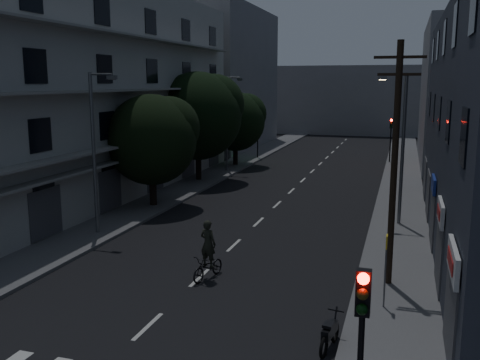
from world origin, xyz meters
The scene contains 21 objects.
ground centered at (0.00, 25.00, 0.00)m, with size 160.00×160.00×0.00m, color black.
sidewalk_left centered at (-7.50, 25.00, 0.07)m, with size 3.00×90.00×0.15m, color #565659.
sidewalk_right centered at (7.50, 25.00, 0.07)m, with size 3.00×90.00×0.15m, color #565659.
lane_markings centered at (0.00, 31.25, 0.01)m, with size 0.15×60.50×0.01m.
building_left centered at (-11.98, 18.00, 6.99)m, with size 7.00×36.00×14.00m.
building_far_left centered at (-12.00, 48.00, 8.00)m, with size 6.00×20.00×16.00m, color slate.
building_far_right centered at (12.00, 42.00, 6.50)m, with size 6.00×20.00×13.00m, color slate.
building_far_end centered at (0.00, 70.00, 5.00)m, with size 24.00×8.00×10.00m, color slate.
tree_near centered at (-7.16, 17.14, 4.42)m, with size 5.54×5.54×6.83m.
tree_mid centered at (-7.69, 26.24, 5.36)m, with size 6.78×6.78×8.34m.
tree_far centered at (-7.24, 34.32, 4.32)m, with size 5.39×5.39×6.66m.
traffic_signal_near centered at (6.92, -2.66, 3.10)m, with size 0.28×0.37×4.10m.
traffic_signal_far_right centered at (6.29, 40.14, 3.10)m, with size 0.28×0.37×4.10m.
traffic_signal_far_left centered at (-6.60, 39.45, 3.10)m, with size 0.28×0.37×4.10m.
street_lamp_left_near centered at (-7.07, 10.66, 4.60)m, with size 1.51×0.25×8.00m.
street_lamp_right centered at (7.35, 16.97, 4.60)m, with size 1.51×0.25×8.00m.
street_lamp_left_far centered at (-6.97, 31.10, 4.60)m, with size 1.51×0.25×8.00m.
utility_pole centered at (7.21, 7.79, 4.87)m, with size 1.80×0.24×9.00m.
bus_stop_sign centered at (7.14, 5.44, 1.89)m, with size 0.06×0.35×2.52m.
motorcycle centered at (5.73, 2.29, 0.43)m, with size 0.54×1.71×1.10m.
cyclist centered at (0.37, 6.53, 0.81)m, with size 1.13×2.00×2.40m.
Camera 1 is at (7.50, -12.34, 7.69)m, focal length 40.00 mm.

